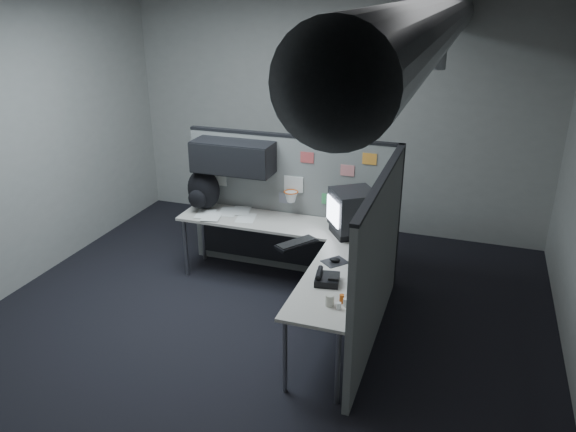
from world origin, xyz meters
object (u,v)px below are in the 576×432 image
at_px(desk, 294,245).
at_px(keyboard, 296,243).
at_px(phone, 327,279).
at_px(monitor, 353,212).
at_px(backpack, 203,190).

distance_m(desk, keyboard, 0.28).
bearing_deg(keyboard, phone, -63.57).
height_order(desk, keyboard, keyboard).
xyz_separation_m(desk, keyboard, (0.10, -0.23, 0.14)).
height_order(monitor, phone, monitor).
bearing_deg(desk, backpack, 163.84).
height_order(phone, backpack, backpack).
bearing_deg(phone, desk, 124.63).
relative_size(phone, backpack, 0.54).
distance_m(phone, backpack, 2.18).
bearing_deg(monitor, desk, -148.58).
height_order(desk, backpack, backpack).
relative_size(monitor, backpack, 1.23).
xyz_separation_m(desk, monitor, (0.56, 0.22, 0.36)).
distance_m(monitor, phone, 1.10).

